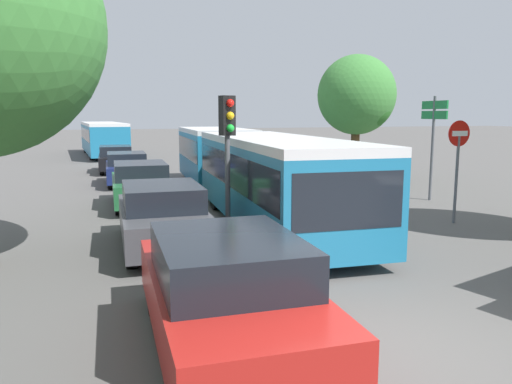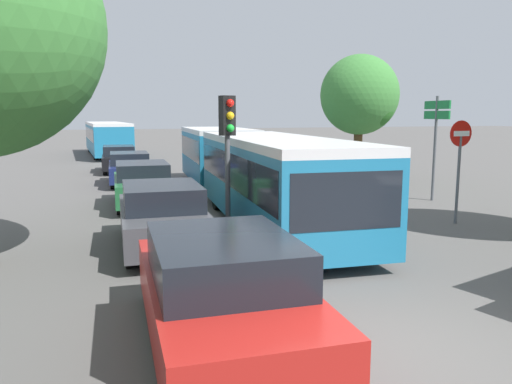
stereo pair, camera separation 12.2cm
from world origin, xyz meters
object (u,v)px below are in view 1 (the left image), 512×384
(articulated_bus, at_px, (243,163))
(queued_car_graphite, at_px, (162,216))
(traffic_light, at_px, (228,136))
(direction_sign_post, at_px, (434,127))
(tree_right_mid, at_px, (358,97))
(queued_car_navy, at_px, (127,168))
(queued_car_black, at_px, (116,159))
(city_bus_rear, at_px, (103,137))
(queued_car_red, at_px, (227,292))
(queued_car_green, at_px, (141,184))
(no_entry_sign, at_px, (458,155))

(articulated_bus, relative_size, queued_car_graphite, 3.79)
(traffic_light, height_order, direction_sign_post, direction_sign_post)
(articulated_bus, height_order, tree_right_mid, tree_right_mid)
(queued_car_navy, bearing_deg, direction_sign_post, -125.21)
(queued_car_graphite, bearing_deg, tree_right_mid, -46.35)
(queued_car_graphite, bearing_deg, queued_car_black, 2.66)
(queued_car_graphite, bearing_deg, city_bus_rear, 2.98)
(queued_car_red, distance_m, queued_car_navy, 16.06)
(queued_car_navy, bearing_deg, queued_car_black, 4.25)
(city_bus_rear, relative_size, queued_car_graphite, 2.62)
(articulated_bus, bearing_deg, direction_sign_post, 82.92)
(articulated_bus, bearing_deg, queued_car_black, -159.06)
(city_bus_rear, height_order, queued_car_green, city_bus_rear)
(traffic_light, relative_size, direction_sign_post, 0.94)
(queued_car_graphite, distance_m, no_entry_sign, 8.12)
(city_bus_rear, relative_size, queued_car_black, 2.78)
(articulated_bus, xyz_separation_m, queued_car_graphite, (-3.43, -4.57, -0.64))
(queued_car_black, xyz_separation_m, no_entry_sign, (7.85, -15.96, 1.18))
(city_bus_rear, height_order, traffic_light, traffic_light)
(queued_car_graphite, distance_m, queued_car_green, 5.45)
(queued_car_green, relative_size, direction_sign_post, 1.18)
(tree_right_mid, bearing_deg, queued_car_red, -126.46)
(direction_sign_post, bearing_deg, queued_car_graphite, 21.95)
(traffic_light, height_order, tree_right_mid, tree_right_mid)
(queued_car_red, height_order, tree_right_mid, tree_right_mid)
(queued_car_red, distance_m, queued_car_graphite, 5.19)
(queued_car_graphite, height_order, traffic_light, traffic_light)
(queued_car_green, relative_size, no_entry_sign, 1.50)
(no_entry_sign, distance_m, tree_right_mid, 9.19)
(city_bus_rear, distance_m, queued_car_red, 32.35)
(articulated_bus, distance_m, queued_car_green, 3.42)
(queued_car_navy, relative_size, traffic_light, 1.19)
(queued_car_black, relative_size, no_entry_sign, 1.43)
(queued_car_green, distance_m, queued_car_navy, 5.42)
(queued_car_green, bearing_deg, direction_sign_post, -99.68)
(articulated_bus, xyz_separation_m, queued_car_green, (-3.24, 0.87, -0.65))
(traffic_light, height_order, no_entry_sign, traffic_light)
(queued_car_red, bearing_deg, traffic_light, -13.58)
(articulated_bus, xyz_separation_m, traffic_light, (-1.88, -4.55, 1.12))
(queued_car_green, xyz_separation_m, direction_sign_post, (9.69, -2.24, 1.82))
(queued_car_green, bearing_deg, articulated_bus, -101.70)
(city_bus_rear, relative_size, queued_car_navy, 2.76)
(articulated_bus, distance_m, tree_right_mid, 8.23)
(queued_car_black, distance_m, no_entry_sign, 17.83)
(tree_right_mid, bearing_deg, queued_car_navy, 167.36)
(queued_car_red, relative_size, queued_car_black, 1.09)
(direction_sign_post, xyz_separation_m, tree_right_mid, (0.30, 5.44, 1.18))
(articulated_bus, height_order, direction_sign_post, direction_sign_post)
(queued_car_green, relative_size, tree_right_mid, 0.76)
(traffic_light, xyz_separation_m, no_entry_sign, (6.49, -0.12, -0.62))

